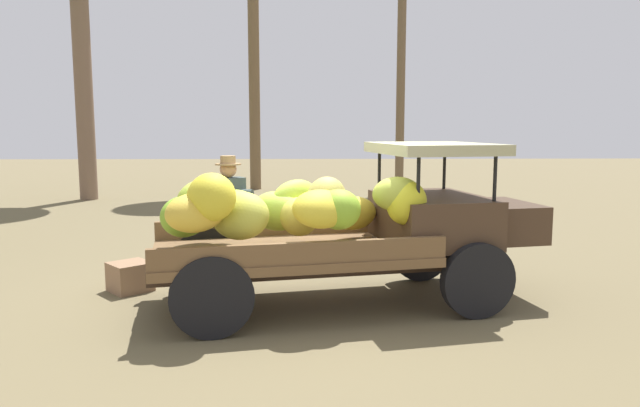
% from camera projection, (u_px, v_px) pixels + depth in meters
% --- Properties ---
extents(ground_plane, '(60.00, 60.00, 0.00)m').
position_uv_depth(ground_plane, '(297.00, 304.00, 6.85)').
color(ground_plane, brown).
extents(truck, '(4.64, 2.48, 1.85)m').
position_uv_depth(truck, '(348.00, 223.00, 6.67)').
color(truck, '#422E1F').
rests_on(truck, ground).
extents(farmer, '(0.57, 0.54, 1.66)m').
position_uv_depth(farmer, '(229.00, 210.00, 7.76)').
color(farmer, '#916456').
rests_on(farmer, ground).
extents(wooden_crate, '(0.63, 0.63, 0.36)m').
position_uv_depth(wooden_crate, '(130.00, 277.00, 7.36)').
color(wooden_crate, '#8D694B').
rests_on(wooden_crate, ground).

